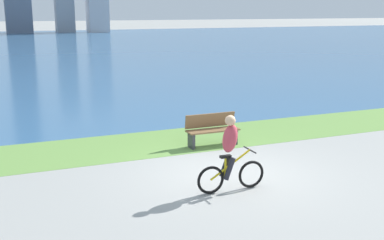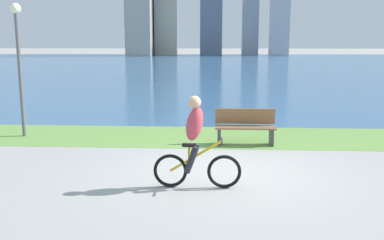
% 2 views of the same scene
% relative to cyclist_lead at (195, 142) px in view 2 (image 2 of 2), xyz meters
% --- Properties ---
extents(ground_plane, '(300.00, 300.00, 0.00)m').
position_rel_cyclist_lead_xyz_m(ground_plane, '(0.49, 0.96, -0.83)').
color(ground_plane, '#9E9E99').
extents(grass_strip_bayside, '(120.00, 2.69, 0.01)m').
position_rel_cyclist_lead_xyz_m(grass_strip_bayside, '(0.49, 4.11, -0.82)').
color(grass_strip_bayside, '#6B9947').
rests_on(grass_strip_bayside, ground).
extents(bay_water_surface, '(300.00, 74.50, 0.00)m').
position_rel_cyclist_lead_xyz_m(bay_water_surface, '(0.49, 42.70, -0.83)').
color(bay_water_surface, '#386693').
rests_on(bay_water_surface, ground).
extents(cyclist_lead, '(1.56, 0.52, 1.64)m').
position_rel_cyclist_lead_xyz_m(cyclist_lead, '(0.00, 0.00, 0.00)').
color(cyclist_lead, black).
rests_on(cyclist_lead, ground).
extents(bench_near_path, '(1.50, 0.47, 0.90)m').
position_rel_cyclist_lead_xyz_m(bench_near_path, '(1.09, 3.29, -0.38)').
color(bench_near_path, brown).
rests_on(bench_near_path, ground).
extents(lamppost_tall, '(0.28, 0.28, 3.55)m').
position_rel_cyclist_lead_xyz_m(lamppost_tall, '(-4.89, 3.92, 1.52)').
color(lamppost_tall, '#595960').
rests_on(lamppost_tall, ground).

